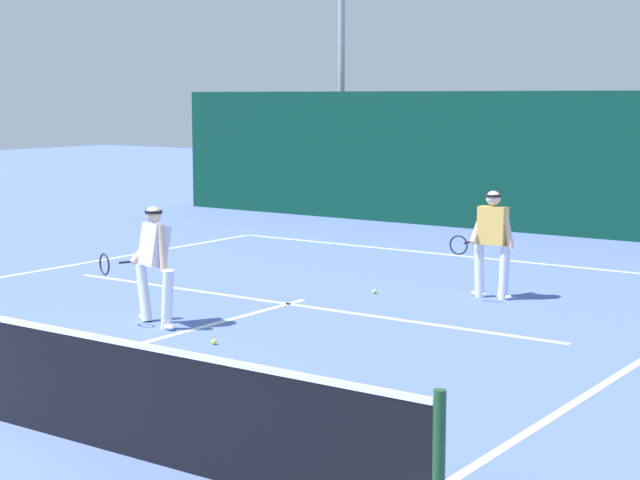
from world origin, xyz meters
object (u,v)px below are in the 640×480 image
(tennis_ball, at_px, (214,342))
(tennis_ball_extra, at_px, (375,292))
(player_near, at_px, (154,260))
(player_far, at_px, (492,239))
(light_pole, at_px, (342,13))

(tennis_ball, bearing_deg, tennis_ball_extra, 92.42)
(player_near, xyz_separation_m, player_far, (2.84, 4.31, 0.02))
(player_near, height_order, light_pole, light_pole)
(player_near, height_order, tennis_ball_extra, player_near)
(tennis_ball, height_order, tennis_ball_extra, same)
(tennis_ball, xyz_separation_m, tennis_ball_extra, (-0.17, 3.98, 0.00))
(player_near, distance_m, tennis_ball, 1.66)
(player_far, xyz_separation_m, tennis_ball, (-1.46, -4.69, -0.87))
(tennis_ball, bearing_deg, player_near, 164.31)
(player_far, height_order, tennis_ball_extra, player_far)
(player_near, bearing_deg, player_far, -104.68)
(light_pole, bearing_deg, player_far, -45.42)
(player_far, xyz_separation_m, tennis_ball_extra, (-1.63, -0.72, -0.87))
(tennis_ball_extra, bearing_deg, player_near, -108.68)
(tennis_ball_extra, xyz_separation_m, light_pole, (-7.08, 9.56, 5.16))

